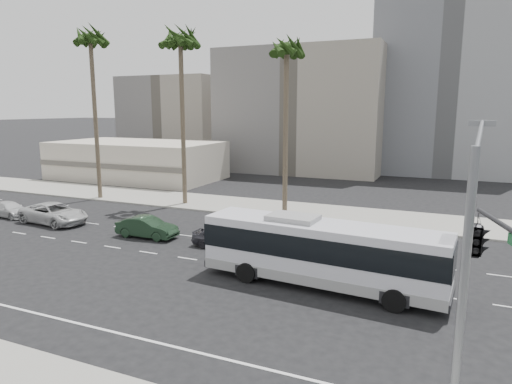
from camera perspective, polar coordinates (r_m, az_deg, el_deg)
The scene contains 17 objects.
ground at distance 26.79m, azimuth 2.47°, elevation -10.04°, with size 700.00×700.00×0.00m, color black.
sidewalk_north at distance 41.03m, azimuth 10.23°, elevation -2.81°, with size 120.00×7.00×0.15m, color gray.
commercial_low at distance 63.28m, azimuth -14.78°, elevation 3.89°, with size 22.00×12.16×5.00m.
midrise_beige_west at distance 71.58m, azimuth 6.48°, elevation 10.11°, with size 24.00×18.00×18.00m, color slate.
midrise_gray_center at distance 75.55m, azimuth 23.22°, elevation 12.40°, with size 20.00×20.00×26.00m, color slate.
midrise_beige_far at distance 87.17m, azimuth -9.32°, elevation 9.10°, with size 18.00×16.00×15.00m, color slate.
civic_tower at distance 275.26m, azimuth 21.81°, elevation 15.90°, with size 42.00×42.00×129.00m.
city_bus at distance 24.39m, azimuth 8.26°, elevation -7.37°, with size 13.12×3.87×3.72m.
car_a at distance 31.16m, azimuth -4.22°, elevation -5.69°, with size 4.25×1.71×1.45m, color #2F2E34.
car_b at distance 34.39m, azimuth -13.58°, elevation -4.33°, with size 4.66×1.62×1.53m, color #1A311F.
car_c at distance 41.01m, azimuth -24.14°, elevation -2.47°, with size 6.08×2.80×1.69m, color #B9B9B9.
car_d at distance 45.30m, azimuth -28.70°, elevation -1.94°, with size 4.51×1.84×1.31m, color silver.
streetlight_corner at distance 12.69m, azimuth 24.80°, elevation -10.34°, with size 0.77×4.23×9.03m.
traffic_signal at distance 13.39m, azimuth 26.49°, elevation -6.72°, with size 3.16×4.33×6.81m.
palm_near at distance 39.76m, azimuth 3.87°, elevation 17.16°, with size 4.59×4.59×15.48m.
palm_mid at distance 44.88m, azimuth -9.51°, elevation 17.94°, with size 5.52×5.52×17.03m.
palm_far at distance 50.05m, azimuth -20.15°, elevation 17.33°, with size 5.09×5.09×17.49m.
Camera 1 is at (8.88, -23.46, 9.39)m, focal length 31.71 mm.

